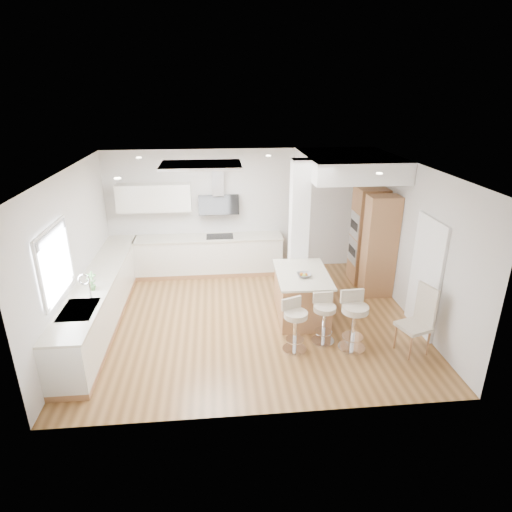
{
  "coord_description": "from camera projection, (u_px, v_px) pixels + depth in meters",
  "views": [
    {
      "loc": [
        -0.56,
        -6.97,
        4.05
      ],
      "look_at": [
        0.15,
        0.4,
        1.11
      ],
      "focal_mm": 30.0,
      "sensor_mm": 36.0,
      "label": 1
    }
  ],
  "objects": [
    {
      "name": "skylight",
      "position": [
        201.0,
        165.0,
        7.45
      ],
      "size": [
        4.1,
        2.1,
        0.06
      ],
      "color": "white",
      "rests_on": "ground"
    },
    {
      "name": "wall_right",
      "position": [
        415.0,
        244.0,
        7.74
      ],
      "size": [
        0.04,
        5.0,
        2.8
      ],
      "primitive_type": "cube",
      "color": "beige",
      "rests_on": "ground"
    },
    {
      "name": "ceiling",
      "position": [
        250.0,
        319.0,
        7.99
      ],
      "size": [
        6.0,
        5.0,
        0.02
      ],
      "primitive_type": "cube",
      "color": "white",
      "rests_on": "ground"
    },
    {
      "name": "wall_left",
      "position": [
        73.0,
        255.0,
        7.2
      ],
      "size": [
        0.04,
        5.0,
        2.8
      ],
      "primitive_type": "cube",
      "color": "beige",
      "rests_on": "ground"
    },
    {
      "name": "bar_stool_c",
      "position": [
        354.0,
        318.0,
        6.92
      ],
      "size": [
        0.48,
        0.48,
        1.0
      ],
      "rotation": [
        0.0,
        0.0,
        0.07
      ],
      "color": "silver",
      "rests_on": "ground"
    },
    {
      "name": "window_left",
      "position": [
        54.0,
        259.0,
        6.27
      ],
      "size": [
        0.06,
        1.28,
        1.07
      ],
      "color": "white",
      "rests_on": "ground"
    },
    {
      "name": "wall_back",
      "position": [
        241.0,
        211.0,
        9.78
      ],
      "size": [
        6.0,
        0.04,
        2.8
      ],
      "primitive_type": "cube",
      "color": "beige",
      "rests_on": "ground"
    },
    {
      "name": "bar_stool_a",
      "position": [
        295.0,
        323.0,
        6.89
      ],
      "size": [
        0.52,
        0.52,
        0.9
      ],
      "rotation": [
        0.0,
        0.0,
        0.36
      ],
      "color": "silver",
      "rests_on": "ground"
    },
    {
      "name": "bar_stool_b",
      "position": [
        324.0,
        316.0,
        7.13
      ],
      "size": [
        0.4,
        0.4,
        0.87
      ],
      "rotation": [
        0.0,
        0.0,
        0.03
      ],
      "color": "silver",
      "rests_on": "ground"
    },
    {
      "name": "peninsula",
      "position": [
        301.0,
        294.0,
        7.97
      ],
      "size": [
        0.99,
        1.46,
        0.94
      ],
      "rotation": [
        0.0,
        0.0,
        -0.03
      ],
      "color": "#A97548",
      "rests_on": "ground"
    },
    {
      "name": "doorway_right",
      "position": [
        425.0,
        278.0,
        7.33
      ],
      "size": [
        0.05,
        1.0,
        2.1
      ],
      "color": "#494139",
      "rests_on": "ground"
    },
    {
      "name": "dining_chair",
      "position": [
        420.0,
        317.0,
        6.83
      ],
      "size": [
        0.56,
        0.56,
        1.15
      ],
      "rotation": [
        0.0,
        0.0,
        0.31
      ],
      "color": "#C2B59E",
      "rests_on": "ground"
    },
    {
      "name": "pillar",
      "position": [
        299.0,
        231.0,
        8.44
      ],
      "size": [
        0.35,
        0.35,
        2.8
      ],
      "color": "white",
      "rests_on": "ground"
    },
    {
      "name": "ground",
      "position": [
        250.0,
        319.0,
        7.99
      ],
      "size": [
        6.0,
        6.0,
        0.0
      ],
      "primitive_type": "plane",
      "color": "olive",
      "rests_on": "ground"
    },
    {
      "name": "counter_back",
      "position": [
        202.0,
        245.0,
        9.71
      ],
      "size": [
        3.62,
        0.63,
        2.5
      ],
      "color": "#A97548",
      "rests_on": "ground"
    },
    {
      "name": "oven_column",
      "position": [
        372.0,
        240.0,
        8.98
      ],
      "size": [
        0.63,
        1.21,
        2.1
      ],
      "color": "#A97548",
      "rests_on": "ground"
    },
    {
      "name": "soffit",
      "position": [
        349.0,
        165.0,
        8.51
      ],
      "size": [
        1.78,
        2.2,
        0.4
      ],
      "color": "white",
      "rests_on": "ground"
    },
    {
      "name": "counter_left",
      "position": [
        102.0,
        298.0,
        7.79
      ],
      "size": [
        0.63,
        4.5,
        1.35
      ],
      "color": "#A97548",
      "rests_on": "ground"
    }
  ]
}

